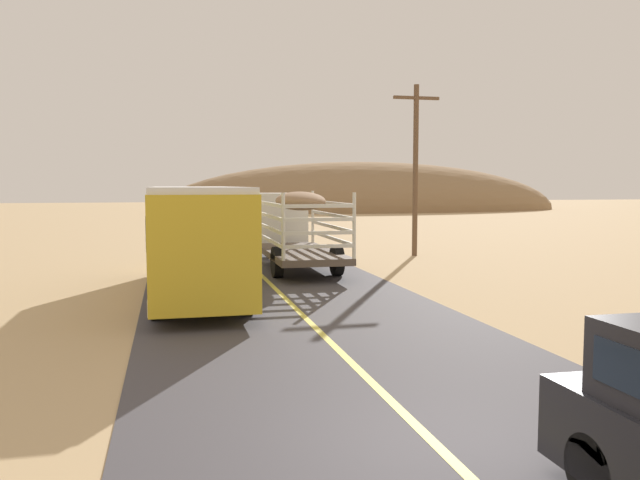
# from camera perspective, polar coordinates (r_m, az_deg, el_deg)

# --- Properties ---
(ground_plane) EXTENTS (240.00, 240.00, 0.00)m
(ground_plane) POSITION_cam_1_polar(r_m,az_deg,el_deg) (8.28, 11.33, -18.51)
(ground_plane) COLOR tan
(road_surface) EXTENTS (8.00, 120.00, 0.02)m
(road_surface) POSITION_cam_1_polar(r_m,az_deg,el_deg) (8.28, 11.33, -18.45)
(road_surface) COLOR #423F44
(road_surface) RESTS_ON ground
(road_centre_line) EXTENTS (0.16, 117.60, 0.00)m
(road_centre_line) POSITION_cam_1_polar(r_m,az_deg,el_deg) (8.28, 11.33, -18.37)
(road_centre_line) COLOR #D8CC4C
(road_centre_line) RESTS_ON road_surface
(livestock_truck) EXTENTS (2.53, 9.70, 3.02)m
(livestock_truck) POSITION_cam_1_polar(r_m,az_deg,el_deg) (27.16, -3.15, 1.76)
(livestock_truck) COLOR silver
(livestock_truck) RESTS_ON road_surface
(bus) EXTENTS (2.54, 10.00, 3.21)m
(bus) POSITION_cam_1_polar(r_m,az_deg,el_deg) (19.24, -10.98, 0.25)
(bus) COLOR gold
(bus) RESTS_ON road_surface
(power_pole_mid) EXTENTS (2.20, 0.24, 7.85)m
(power_pole_mid) POSITION_cam_1_polar(r_m,az_deg,el_deg) (30.01, 8.50, 6.64)
(power_pole_mid) COLOR brown
(power_pole_mid) RESTS_ON ground
(distant_hill) EXTENTS (53.30, 20.00, 12.57)m
(distant_hill) POSITION_cam_1_polar(r_m,az_deg,el_deg) (83.97, 4.10, 2.66)
(distant_hill) COLOR #8D6E4C
(distant_hill) RESTS_ON ground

